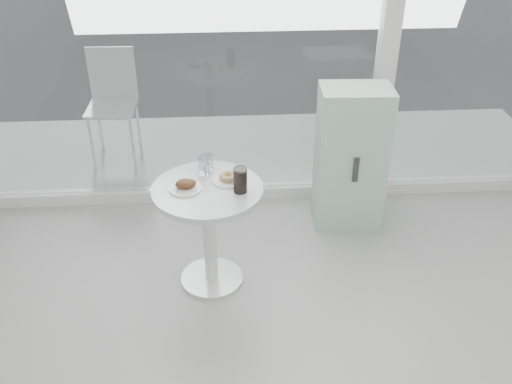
{
  "coord_description": "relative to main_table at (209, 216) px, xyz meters",
  "views": [
    {
      "loc": [
        -0.39,
        -1.23,
        2.68
      ],
      "look_at": [
        -0.2,
        1.7,
        0.85
      ],
      "focal_mm": 40.0,
      "sensor_mm": 36.0,
      "label": 1
    }
  ],
  "objects": [
    {
      "name": "patio_chair",
      "position": [
        -0.9,
        1.9,
        0.08
      ],
      "size": [
        0.45,
        0.45,
        1.02
      ],
      "rotation": [
        0.0,
        0.0,
        -0.03
      ],
      "color": "white",
      "rests_on": "patio_deck"
    },
    {
      "name": "water_tumbler_b",
      "position": [
        0.0,
        0.24,
        0.27
      ],
      "size": [
        0.07,
        0.07,
        0.11
      ],
      "color": "white",
      "rests_on": "main_table"
    },
    {
      "name": "main_table",
      "position": [
        0.0,
        0.0,
        0.0
      ],
      "size": [
        0.72,
        0.72,
        0.77
      ],
      "color": "white",
      "rests_on": "ground"
    },
    {
      "name": "plate_donut",
      "position": [
        0.14,
        0.08,
        0.24
      ],
      "size": [
        0.21,
        0.21,
        0.05
      ],
      "color": "white",
      "rests_on": "main_table"
    },
    {
      "name": "patio_deck",
      "position": [
        0.5,
        1.9,
        -0.53
      ],
      "size": [
        5.6,
        1.6,
        0.05
      ],
      "primitive_type": "cube",
      "color": "silver",
      "rests_on": "ground"
    },
    {
      "name": "cola_glass",
      "position": [
        0.21,
        -0.06,
        0.3
      ],
      "size": [
        0.09,
        0.09,
        0.17
      ],
      "color": "white",
      "rests_on": "main_table"
    },
    {
      "name": "water_tumbler_a",
      "position": [
        -0.02,
        0.18,
        0.27
      ],
      "size": [
        0.07,
        0.07,
        0.12
      ],
      "color": "white",
      "rests_on": "main_table"
    },
    {
      "name": "room_shell",
      "position": [
        0.5,
        -2.46,
        1.36
      ],
      "size": [
        6.0,
        6.0,
        6.0
      ],
      "color": "white",
      "rests_on": "ground"
    },
    {
      "name": "mint_cabinet",
      "position": [
        1.09,
        0.69,
        0.02
      ],
      "size": [
        0.54,
        0.38,
        1.15
      ],
      "rotation": [
        0.0,
        0.0,
        -0.04
      ],
      "color": "#99C4B0",
      "rests_on": "ground"
    },
    {
      "name": "plate_fritter",
      "position": [
        -0.13,
        -0.01,
        0.25
      ],
      "size": [
        0.21,
        0.21,
        0.07
      ],
      "color": "white",
      "rests_on": "main_table"
    }
  ]
}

